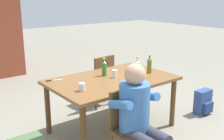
{
  "coord_description": "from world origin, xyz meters",
  "views": [
    {
      "loc": [
        -2.22,
        -2.85,
        1.85
      ],
      "look_at": [
        0.0,
        0.0,
        0.87
      ],
      "focal_mm": 44.97,
      "sensor_mm": 36.0,
      "label": 1
    }
  ],
  "objects_px": {
    "chair_near_left": "(132,126)",
    "table_knife": "(54,80)",
    "chair_far_right": "(100,78)",
    "bottle_green": "(104,68)",
    "bottle_clear": "(137,68)",
    "backpack_by_far_side": "(203,102)",
    "bottle_olive": "(149,65)",
    "person_in_white_shirt": "(139,115)",
    "cup_glass": "(82,87)",
    "cup_white": "(115,74)",
    "dining_table": "(112,84)"
  },
  "relations": [
    {
      "from": "backpack_by_far_side",
      "to": "chair_far_right",
      "type": "bearing_deg",
      "value": 130.22
    },
    {
      "from": "bottle_green",
      "to": "bottle_olive",
      "type": "relative_size",
      "value": 0.94
    },
    {
      "from": "chair_far_right",
      "to": "bottle_green",
      "type": "height_order",
      "value": "bottle_green"
    },
    {
      "from": "dining_table",
      "to": "chair_far_right",
      "type": "distance_m",
      "value": 0.93
    },
    {
      "from": "person_in_white_shirt",
      "to": "bottle_green",
      "type": "height_order",
      "value": "person_in_white_shirt"
    },
    {
      "from": "chair_near_left",
      "to": "person_in_white_shirt",
      "type": "xyz_separation_m",
      "value": [
        -0.01,
        -0.11,
        0.17
      ]
    },
    {
      "from": "cup_white",
      "to": "backpack_by_far_side",
      "type": "relative_size",
      "value": 0.28
    },
    {
      "from": "table_knife",
      "to": "chair_far_right",
      "type": "bearing_deg",
      "value": 22.04
    },
    {
      "from": "chair_far_right",
      "to": "person_in_white_shirt",
      "type": "relative_size",
      "value": 0.74
    },
    {
      "from": "chair_far_right",
      "to": "bottle_clear",
      "type": "distance_m",
      "value": 1.07
    },
    {
      "from": "chair_near_left",
      "to": "cup_glass",
      "type": "distance_m",
      "value": 0.75
    },
    {
      "from": "dining_table",
      "to": "chair_near_left",
      "type": "distance_m",
      "value": 0.92
    },
    {
      "from": "chair_far_right",
      "to": "backpack_by_far_side",
      "type": "height_order",
      "value": "chair_far_right"
    },
    {
      "from": "person_in_white_shirt",
      "to": "bottle_olive",
      "type": "distance_m",
      "value": 1.29
    },
    {
      "from": "cup_glass",
      "to": "table_knife",
      "type": "relative_size",
      "value": 0.4
    },
    {
      "from": "person_in_white_shirt",
      "to": "backpack_by_far_side",
      "type": "bearing_deg",
      "value": 14.24
    },
    {
      "from": "dining_table",
      "to": "backpack_by_far_side",
      "type": "bearing_deg",
      "value": -17.51
    },
    {
      "from": "cup_glass",
      "to": "chair_near_left",
      "type": "bearing_deg",
      "value": -71.84
    },
    {
      "from": "dining_table",
      "to": "backpack_by_far_side",
      "type": "xyz_separation_m",
      "value": [
        1.48,
        -0.47,
        -0.48
      ]
    },
    {
      "from": "cup_glass",
      "to": "cup_white",
      "type": "bearing_deg",
      "value": 16.32
    },
    {
      "from": "chair_near_left",
      "to": "table_knife",
      "type": "relative_size",
      "value": 3.65
    },
    {
      "from": "bottle_olive",
      "to": "cup_glass",
      "type": "xyz_separation_m",
      "value": [
        -1.18,
        -0.06,
        -0.07
      ]
    },
    {
      "from": "chair_far_right",
      "to": "person_in_white_shirt",
      "type": "height_order",
      "value": "person_in_white_shirt"
    },
    {
      "from": "chair_far_right",
      "to": "bottle_green",
      "type": "relative_size",
      "value": 3.42
    },
    {
      "from": "chair_far_right",
      "to": "cup_glass",
      "type": "distance_m",
      "value": 1.42
    },
    {
      "from": "cup_white",
      "to": "table_knife",
      "type": "height_order",
      "value": "cup_white"
    },
    {
      "from": "cup_glass",
      "to": "table_knife",
      "type": "distance_m",
      "value": 0.58
    },
    {
      "from": "bottle_green",
      "to": "bottle_clear",
      "type": "xyz_separation_m",
      "value": [
        0.3,
        -0.35,
        0.02
      ]
    },
    {
      "from": "dining_table",
      "to": "bottle_clear",
      "type": "xyz_separation_m",
      "value": [
        0.3,
        -0.17,
        0.21
      ]
    },
    {
      "from": "dining_table",
      "to": "bottle_clear",
      "type": "height_order",
      "value": "bottle_clear"
    },
    {
      "from": "person_in_white_shirt",
      "to": "backpack_by_far_side",
      "type": "xyz_separation_m",
      "value": [
        1.85,
        0.47,
        -0.47
      ]
    },
    {
      "from": "bottle_green",
      "to": "chair_near_left",
      "type": "bearing_deg",
      "value": -110.31
    },
    {
      "from": "bottle_green",
      "to": "cup_white",
      "type": "bearing_deg",
      "value": -70.05
    },
    {
      "from": "chair_near_left",
      "to": "bottle_green",
      "type": "distance_m",
      "value": 1.13
    },
    {
      "from": "person_in_white_shirt",
      "to": "chair_near_left",
      "type": "bearing_deg",
      "value": 86.94
    },
    {
      "from": "person_in_white_shirt",
      "to": "bottle_olive",
      "type": "xyz_separation_m",
      "value": [
        0.97,
        0.82,
        0.21
      ]
    },
    {
      "from": "table_knife",
      "to": "bottle_green",
      "type": "bearing_deg",
      "value": -18.89
    },
    {
      "from": "cup_white",
      "to": "bottle_olive",
      "type": "bearing_deg",
      "value": -13.45
    },
    {
      "from": "bottle_clear",
      "to": "cup_white",
      "type": "distance_m",
      "value": 0.32
    },
    {
      "from": "chair_near_left",
      "to": "chair_far_right",
      "type": "distance_m",
      "value": 1.81
    },
    {
      "from": "chair_far_right",
      "to": "chair_near_left",
      "type": "bearing_deg",
      "value": -114.46
    },
    {
      "from": "bottle_green",
      "to": "table_knife",
      "type": "bearing_deg",
      "value": 161.11
    },
    {
      "from": "bottle_olive",
      "to": "backpack_by_far_side",
      "type": "height_order",
      "value": "bottle_olive"
    },
    {
      "from": "chair_far_right",
      "to": "dining_table",
      "type": "bearing_deg",
      "value": -114.89
    },
    {
      "from": "chair_far_right",
      "to": "bottle_olive",
      "type": "relative_size",
      "value": 3.2
    },
    {
      "from": "dining_table",
      "to": "table_knife",
      "type": "relative_size",
      "value": 6.97
    },
    {
      "from": "chair_near_left",
      "to": "table_knife",
      "type": "distance_m",
      "value": 1.29
    },
    {
      "from": "dining_table",
      "to": "cup_white",
      "type": "xyz_separation_m",
      "value": [
        0.06,
        0.02,
        0.14
      ]
    },
    {
      "from": "bottle_clear",
      "to": "backpack_by_far_side",
      "type": "xyz_separation_m",
      "value": [
        1.17,
        -0.29,
        -0.69
      ]
    },
    {
      "from": "person_in_white_shirt",
      "to": "table_knife",
      "type": "relative_size",
      "value": 4.95
    }
  ]
}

